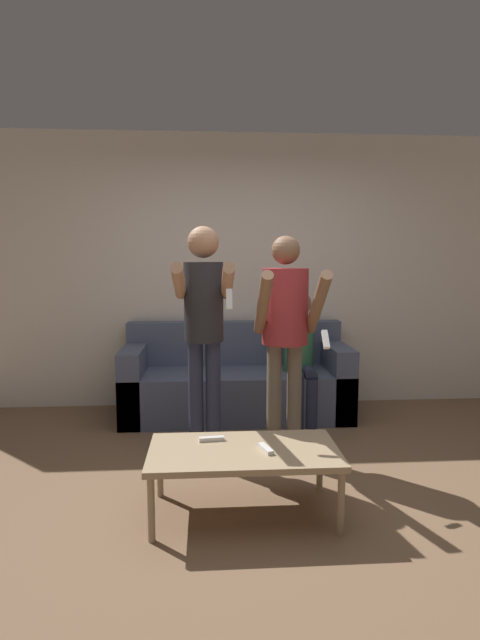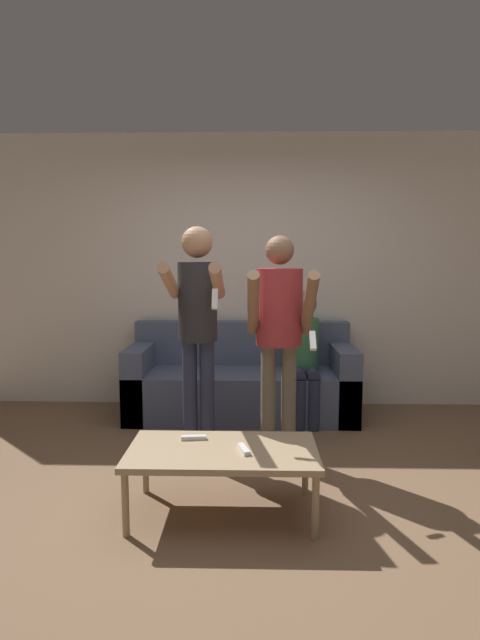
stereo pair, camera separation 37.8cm
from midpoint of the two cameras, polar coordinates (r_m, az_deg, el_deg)
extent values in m
plane|color=brown|center=(3.25, -0.49, -20.22)|extent=(14.00, 14.00, 0.00)
cube|color=silver|center=(5.03, -1.97, 5.51)|extent=(6.40, 0.06, 2.70)
cube|color=#4C5670|center=(4.75, -2.71, -8.41)|extent=(2.10, 0.77, 0.44)
cube|color=#4C5670|center=(4.95, -2.82, -2.62)|extent=(2.10, 0.16, 0.43)
cube|color=#4C5670|center=(4.79, -14.24, -7.03)|extent=(0.20, 0.77, 0.67)
cube|color=#4C5670|center=(4.83, 8.71, -6.78)|extent=(0.20, 0.77, 0.67)
cylinder|color=#282D47|center=(3.75, -7.99, -9.14)|extent=(0.11, 0.11, 0.89)
cylinder|color=#282D47|center=(3.74, -6.01, -9.14)|extent=(0.11, 0.11, 0.89)
cylinder|color=#232328|center=(3.61, -7.18, 2.06)|extent=(0.28, 0.28, 0.57)
sphere|color=#A87A5B|center=(3.60, -7.28, 8.83)|extent=(0.22, 0.22, 0.22)
cylinder|color=#A87A5B|center=(3.37, -10.21, 4.32)|extent=(0.08, 0.52, 0.27)
cylinder|color=#A87A5B|center=(3.35, -4.68, 4.39)|extent=(0.08, 0.52, 0.27)
cube|color=white|center=(3.12, -4.72, 2.37)|extent=(0.04, 0.07, 0.13)
cylinder|color=#6B6051|center=(3.76, 0.99, -9.26)|extent=(0.11, 0.11, 0.86)
cylinder|color=#6B6051|center=(3.77, 3.31, -9.20)|extent=(0.11, 0.11, 0.86)
cylinder|color=#9E2D33|center=(3.63, 2.21, 1.56)|extent=(0.34, 0.34, 0.55)
sphere|color=brown|center=(3.61, 2.24, 7.98)|extent=(0.21, 0.21, 0.21)
cylinder|color=brown|center=(3.37, -0.54, 1.81)|extent=(0.08, 0.53, 0.47)
cylinder|color=brown|center=(3.42, 5.78, 1.84)|extent=(0.08, 0.53, 0.47)
cube|color=white|center=(3.21, 6.45, -2.24)|extent=(0.04, 0.11, 0.12)
cylinder|color=#282D47|center=(4.43, 4.15, -9.55)|extent=(0.11, 0.11, 0.44)
cylinder|color=#282D47|center=(4.45, 5.72, -9.50)|extent=(0.11, 0.11, 0.44)
cylinder|color=#282D47|center=(4.52, 3.90, -5.96)|extent=(0.11, 0.32, 0.11)
cylinder|color=#282D47|center=(4.54, 5.42, -5.93)|extent=(0.11, 0.32, 0.11)
cylinder|color=#337047|center=(4.64, 4.40, -2.83)|extent=(0.27, 0.27, 0.50)
sphere|color=brown|center=(4.59, 4.44, 1.91)|extent=(0.22, 0.22, 0.22)
cube|color=tan|center=(2.98, -3.33, -14.86)|extent=(1.10, 0.59, 0.04)
cylinder|color=tan|center=(2.87, -14.12, -20.30)|extent=(0.04, 0.04, 0.36)
cylinder|color=tan|center=(2.88, 7.59, -20.07)|extent=(0.04, 0.04, 0.36)
cylinder|color=tan|center=(3.32, -12.52, -16.31)|extent=(0.04, 0.04, 0.36)
cylinder|color=tan|center=(3.33, 5.79, -16.13)|extent=(0.04, 0.04, 0.36)
cube|color=white|center=(2.93, -0.84, -14.56)|extent=(0.08, 0.15, 0.02)
cube|color=white|center=(3.10, -6.87, -13.39)|extent=(0.15, 0.05, 0.02)
camera|label=1|loc=(0.19, -92.63, -0.33)|focal=28.00mm
camera|label=2|loc=(0.19, 87.37, 0.33)|focal=28.00mm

